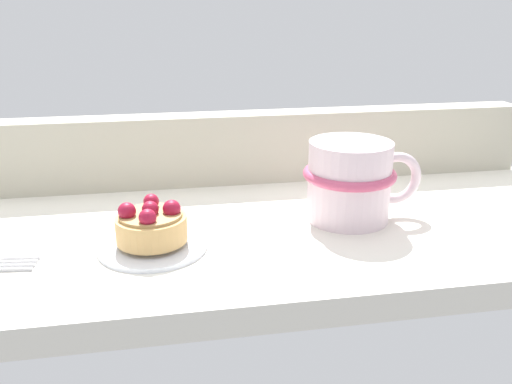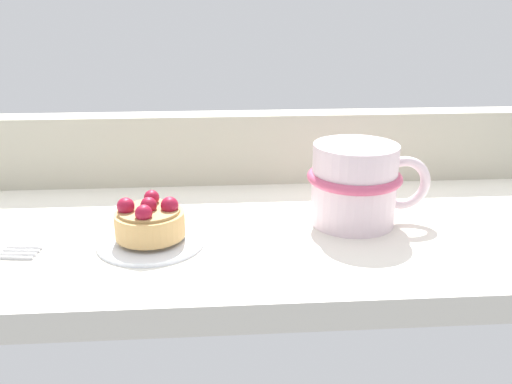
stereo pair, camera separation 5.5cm
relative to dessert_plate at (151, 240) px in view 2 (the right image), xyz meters
The scene contains 5 objects.
ground_plane 7.62cm from the dessert_plate, 37.93° to the left, with size 88.64×33.24×2.70cm, color silver.
window_rail_back 20.41cm from the dessert_plate, 73.01° to the left, with size 86.87×4.08×8.86cm, color #B2AD99.
dessert_plate is the anchor object (origin of this frame).
raspberry_tart 2.07cm from the dessert_plate, 107.39° to the right, with size 6.73×6.73×4.01cm.
coffee_mug 21.77cm from the dessert_plate, 10.57° to the left, with size 13.09×9.86×8.58cm.
Camera 2 is at (0.78, -54.35, 22.83)cm, focal length 38.82 mm.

